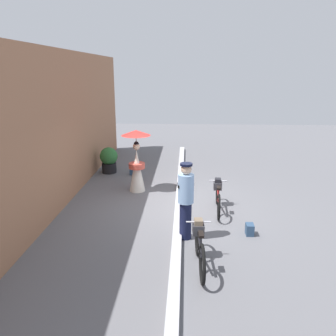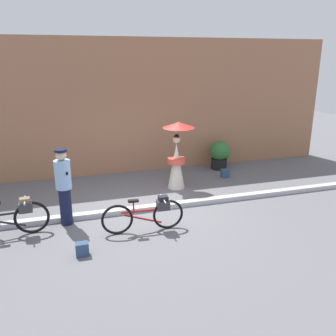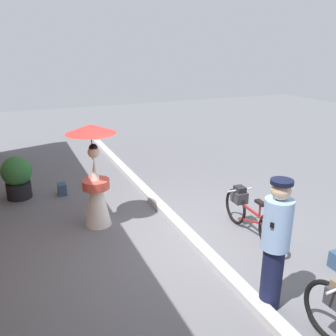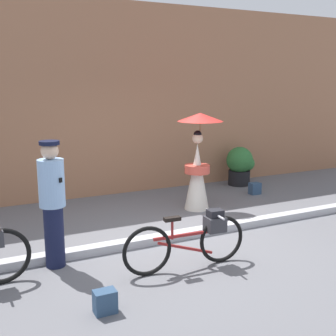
# 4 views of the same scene
# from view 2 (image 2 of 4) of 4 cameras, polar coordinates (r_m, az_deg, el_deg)

# --- Properties ---
(ground_plane) EXTENTS (30.00, 30.00, 0.00)m
(ground_plane) POSITION_cam_2_polar(r_m,az_deg,el_deg) (8.67, -3.37, -6.81)
(ground_plane) COLOR slate
(building_wall) EXTENTS (14.00, 0.40, 4.12)m
(building_wall) POSITION_cam_2_polar(r_m,az_deg,el_deg) (11.24, -7.57, 9.64)
(building_wall) COLOR #9E6B4C
(building_wall) RESTS_ON ground_plane
(sidewalk_curb) EXTENTS (14.00, 0.20, 0.12)m
(sidewalk_curb) POSITION_cam_2_polar(r_m,az_deg,el_deg) (8.65, -3.38, -6.45)
(sidewalk_curb) COLOR #B2B2B7
(sidewalk_curb) RESTS_ON ground_plane
(bicycle_near_officer) EXTENTS (1.68, 0.48, 0.81)m
(bicycle_near_officer) POSITION_cam_2_polar(r_m,az_deg,el_deg) (7.99, -23.96, -7.25)
(bicycle_near_officer) COLOR black
(bicycle_near_officer) RESTS_ON ground_plane
(bicycle_far_side) EXTENTS (1.75, 0.48, 0.77)m
(bicycle_far_side) POSITION_cam_2_polar(r_m,az_deg,el_deg) (7.55, -3.25, -7.25)
(bicycle_far_side) COLOR black
(bicycle_far_side) RESTS_ON ground_plane
(person_officer) EXTENTS (0.34, 0.35, 1.71)m
(person_officer) POSITION_cam_2_polar(r_m,az_deg,el_deg) (7.97, -16.39, -2.64)
(person_officer) COLOR #141938
(person_officer) RESTS_ON ground_plane
(person_with_parasol) EXTENTS (0.87, 0.87, 1.87)m
(person_with_parasol) POSITION_cam_2_polar(r_m,az_deg,el_deg) (9.83, 1.44, 2.23)
(person_with_parasol) COLOR silver
(person_with_parasol) RESTS_ON ground_plane
(potted_plant_by_door) EXTENTS (0.65, 0.64, 0.93)m
(potted_plant_by_door) POSITION_cam_2_polar(r_m,az_deg,el_deg) (11.79, 8.33, 2.21)
(potted_plant_by_door) COLOR black
(potted_plant_by_door) RESTS_ON ground_plane
(backpack_on_pavement) EXTENTS (0.24, 0.18, 0.26)m
(backpack_on_pavement) POSITION_cam_2_polar(r_m,az_deg,el_deg) (11.06, 9.15, -0.83)
(backpack_on_pavement) COLOR navy
(backpack_on_pavement) RESTS_ON ground_plane
(backpack_spare) EXTENTS (0.24, 0.17, 0.25)m
(backpack_spare) POSITION_cam_2_polar(r_m,az_deg,el_deg) (6.97, -13.62, -12.51)
(backpack_spare) COLOR navy
(backpack_spare) RESTS_ON ground_plane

